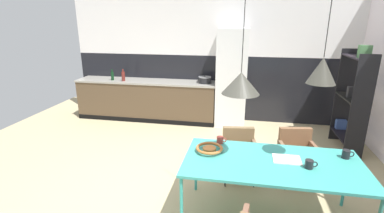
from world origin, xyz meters
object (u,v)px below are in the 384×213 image
object	(u,v)px
mug_tall_blue	(220,140)
open_shelf_unit	(352,99)
dining_table	(272,165)
fruit_bowl	(209,149)
armchair_by_stool	(239,147)
bottle_wine_green	(123,76)
open_book	(287,159)
pendant_lamp_over_table_far	(322,71)
refrigerator_column	(232,78)
pendant_lamp_over_table_near	(241,83)
armchair_corner_seat	(297,149)
cooking_pot	(205,80)
mug_short_terracotta	(346,154)
bottle_vinegar_dark	(112,76)
mug_dark_espresso	(309,164)

from	to	relation	value
mug_tall_blue	open_shelf_unit	xyz separation A→B (m)	(2.10, 1.85, 0.13)
dining_table	fruit_bowl	world-z (taller)	fruit_bowl
armchair_by_stool	bottle_wine_green	distance (m)	3.43
mug_tall_blue	open_shelf_unit	size ratio (longest dim) A/B	0.07
open_book	bottle_wine_green	bearing A→B (deg)	137.89
fruit_bowl	pendant_lamp_over_table_far	xyz separation A→B (m)	(1.11, -0.07, 0.98)
refrigerator_column	fruit_bowl	distance (m)	3.01
open_book	pendant_lamp_over_table_near	distance (m)	1.03
armchair_corner_seat	bottle_wine_green	world-z (taller)	bottle_wine_green
refrigerator_column	cooking_pot	size ratio (longest dim) A/B	7.45
dining_table	mug_short_terracotta	world-z (taller)	mug_short_terracotta
refrigerator_column	mug_short_terracotta	size ratio (longest dim) A/B	15.99
armchair_corner_seat	mug_tall_blue	distance (m)	1.24
fruit_bowl	bottle_vinegar_dark	size ratio (longest dim) A/B	1.29
refrigerator_column	bottle_wine_green	world-z (taller)	refrigerator_column
refrigerator_column	cooking_pot	world-z (taller)	refrigerator_column
armchair_by_stool	open_shelf_unit	bearing A→B (deg)	-152.50
pendant_lamp_over_table_near	pendant_lamp_over_table_far	size ratio (longest dim) A/B	1.10
fruit_bowl	mug_dark_espresso	distance (m)	1.10
pendant_lamp_over_table_near	bottle_wine_green	bearing A→B (deg)	131.68
bottle_vinegar_dark	pendant_lamp_over_table_far	distance (m)	4.82
refrigerator_column	mug_short_terracotta	world-z (taller)	refrigerator_column
refrigerator_column	bottle_vinegar_dark	distance (m)	2.71
refrigerator_column	armchair_by_stool	xyz separation A→B (m)	(0.25, -2.23, -0.56)
cooking_pot	open_shelf_unit	size ratio (longest dim) A/B	0.15
armchair_corner_seat	bottle_wine_green	distance (m)	4.06
open_book	pendant_lamp_over_table_near	bearing A→B (deg)	-170.77
refrigerator_column	fruit_bowl	xyz separation A→B (m)	(-0.09, -2.99, -0.25)
refrigerator_column	cooking_pot	bearing A→B (deg)	-178.87
armchair_corner_seat	pendant_lamp_over_table_near	xyz separation A→B (m)	(-0.82, -0.98, 1.13)
mug_dark_espresso	open_shelf_unit	world-z (taller)	open_shelf_unit
armchair_by_stool	open_book	world-z (taller)	open_book
dining_table	open_book	world-z (taller)	open_book
mug_dark_espresso	armchair_corner_seat	bearing A→B (deg)	86.38
bottle_vinegar_dark	pendant_lamp_over_table_near	size ratio (longest dim) A/B	0.18
armchair_corner_seat	cooking_pot	xyz separation A→B (m)	(-1.64, 2.14, 0.49)
fruit_bowl	dining_table	bearing A→B (deg)	-9.29
pendant_lamp_over_table_near	fruit_bowl	bearing A→B (deg)	157.95
dining_table	bottle_wine_green	size ratio (longest dim) A/B	7.17
mug_short_terracotta	pendant_lamp_over_table_far	world-z (taller)	pendant_lamp_over_table_far
mug_dark_espresso	refrigerator_column	bearing A→B (deg)	107.33
armchair_by_stool	fruit_bowl	world-z (taller)	fruit_bowl
pendant_lamp_over_table_near	cooking_pot	bearing A→B (deg)	104.77
mug_short_terracotta	open_shelf_unit	xyz separation A→B (m)	(0.67, 1.99, 0.13)
refrigerator_column	mug_dark_espresso	xyz separation A→B (m)	(0.99, -3.19, -0.24)
mug_short_terracotta	cooking_pot	xyz separation A→B (m)	(-2.03, 2.86, 0.18)
mug_tall_blue	pendant_lamp_over_table_near	size ratio (longest dim) A/B	0.09
dining_table	pendant_lamp_over_table_near	world-z (taller)	pendant_lamp_over_table_near
dining_table	pendant_lamp_over_table_near	bearing A→B (deg)	-177.71
refrigerator_column	dining_table	bearing A→B (deg)	-78.54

